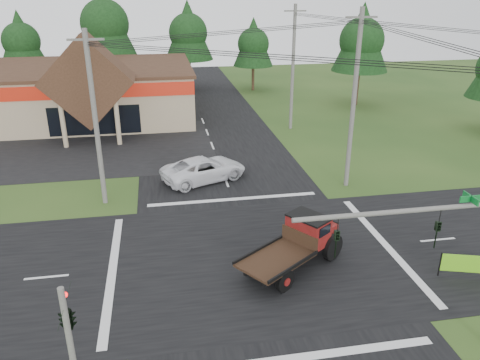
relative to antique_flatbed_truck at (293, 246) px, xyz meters
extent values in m
plane|color=#234117|center=(-1.55, 1.19, -1.21)|extent=(120.00, 120.00, 0.00)
cube|color=black|center=(-1.55, 1.19, -1.20)|extent=(12.00, 120.00, 0.02)
cube|color=black|center=(-1.55, 1.19, -1.20)|extent=(120.00, 12.00, 0.02)
cube|color=black|center=(-15.55, 20.19, -1.20)|extent=(28.00, 14.00, 0.02)
cube|color=tan|center=(-17.55, 31.19, 1.29)|extent=(30.00, 15.00, 5.00)
cube|color=#3B2518|center=(-17.55, 31.19, 3.84)|extent=(30.40, 15.40, 0.30)
cube|color=#A71D0C|center=(-17.55, 23.64, 2.89)|extent=(30.00, 0.12, 1.20)
cube|color=#3B2518|center=(-11.55, 22.69, 4.09)|extent=(7.78, 4.00, 7.78)
cylinder|color=tan|center=(-13.75, 20.99, 0.79)|extent=(0.40, 0.40, 4.00)
cylinder|color=tan|center=(-9.35, 20.99, 0.79)|extent=(0.40, 0.40, 4.00)
cube|color=black|center=(-11.55, 23.67, 0.29)|extent=(8.00, 0.08, 2.60)
cylinder|color=#595651|center=(1.95, -6.31, 4.79)|extent=(8.00, 0.16, 0.16)
imported|color=black|center=(2.95, -6.31, 3.79)|extent=(0.16, 0.20, 1.00)
imported|color=black|center=(-0.55, -6.31, 3.79)|extent=(0.16, 0.20, 1.00)
cube|color=#0C6626|center=(3.95, -6.31, 5.04)|extent=(0.80, 0.04, 0.22)
cylinder|color=#595651|center=(-9.05, -6.31, 0.99)|extent=(0.20, 0.20, 4.40)
imported|color=black|center=(-9.05, -6.11, 2.49)|extent=(0.53, 2.48, 1.00)
sphere|color=#FF0C0C|center=(-9.05, -5.96, 2.69)|extent=(0.18, 0.18, 0.18)
cylinder|color=#595651|center=(-9.55, 9.19, 4.04)|extent=(0.30, 0.30, 10.50)
cube|color=#595651|center=(-9.55, 9.19, 8.69)|extent=(2.00, 0.12, 0.12)
cylinder|color=#595651|center=(6.45, 9.19, 4.54)|extent=(0.30, 0.30, 11.50)
cube|color=#595651|center=(6.45, 9.19, 9.69)|extent=(2.00, 0.12, 0.12)
cylinder|color=#595651|center=(6.45, 23.19, 4.39)|extent=(0.30, 0.30, 11.20)
cube|color=#595651|center=(6.45, 23.19, 9.39)|extent=(2.00, 0.12, 0.12)
cylinder|color=#332316|center=(-21.55, 43.19, 0.54)|extent=(0.36, 0.36, 3.50)
cone|color=black|center=(-21.55, 43.19, 5.59)|extent=(5.60, 5.60, 6.60)
sphere|color=black|center=(-21.55, 43.19, 5.29)|extent=(4.40, 4.40, 4.40)
cylinder|color=#332316|center=(-11.55, 42.19, 1.06)|extent=(0.36, 0.36, 4.55)
cone|color=black|center=(-11.55, 42.19, 7.63)|extent=(7.28, 7.28, 8.58)
sphere|color=black|center=(-11.55, 42.19, 7.24)|extent=(5.72, 5.72, 5.72)
cylinder|color=#332316|center=(-1.55, 43.19, 0.71)|extent=(0.36, 0.36, 3.85)
cone|color=black|center=(-1.55, 43.19, 6.27)|extent=(6.16, 6.16, 7.26)
sphere|color=black|center=(-1.55, 43.19, 5.94)|extent=(4.84, 4.84, 4.84)
cylinder|color=#332316|center=(6.45, 41.19, 0.36)|extent=(0.36, 0.36, 3.15)
cone|color=black|center=(6.45, 41.19, 4.91)|extent=(5.04, 5.04, 5.94)
sphere|color=black|center=(6.45, 41.19, 4.64)|extent=(3.96, 3.96, 3.96)
cylinder|color=#332316|center=(16.45, 31.19, 0.71)|extent=(0.36, 0.36, 3.85)
cone|color=black|center=(16.45, 31.19, 6.27)|extent=(6.16, 6.16, 7.26)
sphere|color=black|center=(16.45, 31.19, 5.94)|extent=(4.84, 4.84, 4.84)
imported|color=white|center=(-3.01, 11.77, -0.39)|extent=(6.54, 4.78, 1.65)
camera|label=1|loc=(-5.83, -18.54, 11.42)|focal=35.00mm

